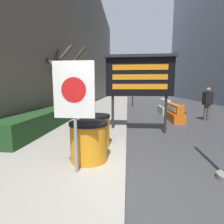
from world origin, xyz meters
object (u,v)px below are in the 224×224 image
Objects in this scene: traffic_cone_near at (183,108)px; message_board at (140,76)px; pedestrian_worker at (208,101)px; warning_sign at (74,97)px; barrel_drum_middle at (95,130)px; jersey_barrier_orange_far at (174,113)px; jersey_barrier_white at (164,107)px; barrel_drum_foreground at (89,141)px; traffic_light_near_curb at (133,72)px.

message_board is at bearing -120.99° from traffic_cone_near.
warning_sign is at bearing -145.48° from pedestrian_worker.
traffic_cone_near is (4.63, 7.66, -0.23)m from barrel_drum_middle.
traffic_cone_near is (1.32, 2.90, -0.03)m from jersey_barrier_orange_far.
warning_sign is (-0.06, -1.53, 0.98)m from barrel_drum_middle.
jersey_barrier_white reaches higher than traffic_cone_near.
barrel_drum_middle is at bearing -121.68° from message_board.
barrel_drum_middle is 0.40× the size of jersey_barrier_orange_far.
message_board is at bearing -127.27° from jersey_barrier_orange_far.
warning_sign is 2.86× the size of traffic_cone_near.
traffic_cone_near is (3.34, 5.55, -1.78)m from message_board.
traffic_cone_near is (1.32, 0.34, -0.07)m from jersey_barrier_white.
jersey_barrier_white is (3.27, 8.27, -0.16)m from barrel_drum_foreground.
traffic_light_near_curb reaches higher than message_board.
warning_sign is at bearing -100.99° from barrel_drum_foreground.
jersey_barrier_orange_far is at bearing 55.11° from barrel_drum_middle.
barrel_drum_foreground is 0.42× the size of warning_sign.
jersey_barrier_white is at bearing -64.66° from traffic_light_near_curb.
traffic_light_near_curb reaches higher than jersey_barrier_white.
jersey_barrier_orange_far reaches higher than traffic_cone_near.
barrel_drum_middle is 8.04m from jersey_barrier_white.
message_board reaches higher than barrel_drum_foreground.
traffic_cone_near is at bearing 61.96° from barrel_drum_foreground.
jersey_barrier_white is (3.38, 8.86, -1.15)m from warning_sign.
traffic_light_near_curb is 2.46× the size of pedestrian_worker.
barrel_drum_middle is at bearing 92.92° from barrel_drum_foreground.
warning_sign is 7.24m from jersey_barrier_orange_far.
traffic_light_near_curb reaches higher than pedestrian_worker.
barrel_drum_middle is (-0.05, 0.95, 0.00)m from barrel_drum_foreground.
pedestrian_worker is at bearing -82.09° from traffic_cone_near.
barrel_drum_middle is at bearing -121.18° from traffic_cone_near.
barrel_drum_foreground reaches higher than jersey_barrier_white.
message_board is (1.36, 3.64, 0.56)m from warning_sign.
warning_sign is 8.24m from pedestrian_worker.
jersey_barrier_orange_far is 2.57m from jersey_barrier_white.
barrel_drum_foreground is 0.42× the size of jersey_barrier_white.
jersey_barrier_orange_far is 1.21× the size of pedestrian_worker.
jersey_barrier_white is at bearing 90.00° from jersey_barrier_orange_far.
barrel_drum_foreground is at bearing -119.79° from jersey_barrier_orange_far.
pedestrian_worker is (0.38, -2.72, 0.67)m from traffic_cone_near.
message_board is (1.30, 2.11, 1.55)m from barrel_drum_middle.
jersey_barrier_white is at bearing 108.09° from pedestrian_worker.
traffic_light_near_curb is (-1.98, 4.19, 2.64)m from jersey_barrier_white.
jersey_barrier_orange_far is at bearing 61.74° from warning_sign.
jersey_barrier_white is 2.88× the size of traffic_cone_near.
jersey_barrier_orange_far is at bearing -73.64° from traffic_light_near_curb.
barrel_drum_foreground reaches higher than traffic_cone_near.
barrel_drum_middle is 5.80m from jersey_barrier_orange_far.
message_board is 1.38× the size of jersey_barrier_orange_far.
pedestrian_worker reaches higher than jersey_barrier_white.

